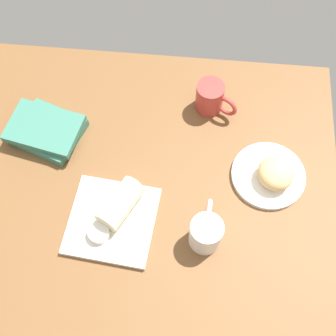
{
  "coord_description": "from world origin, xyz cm",
  "views": [
    {
      "loc": [
        -13.25,
        51.18,
        117.36
      ],
      "look_at": [
        -8.07,
        -3.69,
        7.0
      ],
      "focal_mm": 48.6,
      "sensor_mm": 36.0,
      "label": 1
    }
  ],
  "objects_px": {
    "sauce_cup": "(99,233)",
    "breakfast_wrap": "(120,204)",
    "coffee_mug": "(211,98)",
    "scone_pastry": "(275,174)",
    "square_plate": "(112,221)",
    "second_mug": "(206,232)",
    "round_plate": "(268,175)",
    "book_stack": "(47,130)"
  },
  "relations": [
    {
      "from": "breakfast_wrap",
      "to": "coffee_mug",
      "type": "xyz_separation_m",
      "value": [
        -0.22,
        -0.35,
        0.0
      ]
    },
    {
      "from": "coffee_mug",
      "to": "scone_pastry",
      "type": "bearing_deg",
      "value": 129.04
    },
    {
      "from": "round_plate",
      "to": "second_mug",
      "type": "relative_size",
      "value": 1.51
    },
    {
      "from": "round_plate",
      "to": "breakfast_wrap",
      "type": "bearing_deg",
      "value": 19.56
    },
    {
      "from": "round_plate",
      "to": "book_stack",
      "type": "xyz_separation_m",
      "value": [
        0.63,
        -0.07,
        0.02
      ]
    },
    {
      "from": "book_stack",
      "to": "sauce_cup",
      "type": "bearing_deg",
      "value": 124.25
    },
    {
      "from": "sauce_cup",
      "to": "second_mug",
      "type": "xyz_separation_m",
      "value": [
        -0.27,
        -0.02,
        0.02
      ]
    },
    {
      "from": "round_plate",
      "to": "scone_pastry",
      "type": "bearing_deg",
      "value": 134.06
    },
    {
      "from": "second_mug",
      "to": "book_stack",
      "type": "bearing_deg",
      "value": -29.84
    },
    {
      "from": "breakfast_wrap",
      "to": "sauce_cup",
      "type": "bearing_deg",
      "value": -93.74
    },
    {
      "from": "breakfast_wrap",
      "to": "book_stack",
      "type": "bearing_deg",
      "value": 166.11
    },
    {
      "from": "square_plate",
      "to": "round_plate",
      "type": "bearing_deg",
      "value": -157.16
    },
    {
      "from": "square_plate",
      "to": "second_mug",
      "type": "distance_m",
      "value": 0.25
    },
    {
      "from": "round_plate",
      "to": "coffee_mug",
      "type": "xyz_separation_m",
      "value": [
        0.17,
        -0.21,
        0.04
      ]
    },
    {
      "from": "scone_pastry",
      "to": "book_stack",
      "type": "height_order",
      "value": "scone_pastry"
    },
    {
      "from": "scone_pastry",
      "to": "sauce_cup",
      "type": "relative_size",
      "value": 1.82
    },
    {
      "from": "sauce_cup",
      "to": "coffee_mug",
      "type": "relative_size",
      "value": 0.45
    },
    {
      "from": "scone_pastry",
      "to": "square_plate",
      "type": "xyz_separation_m",
      "value": [
        0.42,
        0.16,
        -0.04
      ]
    },
    {
      "from": "sauce_cup",
      "to": "second_mug",
      "type": "relative_size",
      "value": 0.41
    },
    {
      "from": "round_plate",
      "to": "book_stack",
      "type": "relative_size",
      "value": 0.9
    },
    {
      "from": "scone_pastry",
      "to": "second_mug",
      "type": "height_order",
      "value": "second_mug"
    },
    {
      "from": "round_plate",
      "to": "breakfast_wrap",
      "type": "height_order",
      "value": "breakfast_wrap"
    },
    {
      "from": "round_plate",
      "to": "second_mug",
      "type": "distance_m",
      "value": 0.26
    },
    {
      "from": "scone_pastry",
      "to": "square_plate",
      "type": "bearing_deg",
      "value": 20.81
    },
    {
      "from": "square_plate",
      "to": "breakfast_wrap",
      "type": "xyz_separation_m",
      "value": [
        -0.02,
        -0.03,
        0.04
      ]
    },
    {
      "from": "sauce_cup",
      "to": "breakfast_wrap",
      "type": "xyz_separation_m",
      "value": [
        -0.05,
        -0.08,
        0.02
      ]
    },
    {
      "from": "sauce_cup",
      "to": "book_stack",
      "type": "xyz_separation_m",
      "value": [
        0.2,
        -0.29,
        -0.0
      ]
    },
    {
      "from": "square_plate",
      "to": "second_mug",
      "type": "bearing_deg",
      "value": 174.96
    },
    {
      "from": "round_plate",
      "to": "second_mug",
      "type": "xyz_separation_m",
      "value": [
        0.16,
        0.19,
        0.04
      ]
    },
    {
      "from": "breakfast_wrap",
      "to": "square_plate",
      "type": "bearing_deg",
      "value": -93.74
    },
    {
      "from": "square_plate",
      "to": "book_stack",
      "type": "height_order",
      "value": "book_stack"
    },
    {
      "from": "book_stack",
      "to": "scone_pastry",
      "type": "bearing_deg",
      "value": 172.31
    },
    {
      "from": "scone_pastry",
      "to": "second_mug",
      "type": "relative_size",
      "value": 0.74
    },
    {
      "from": "sauce_cup",
      "to": "square_plate",
      "type": "bearing_deg",
      "value": -120.98
    },
    {
      "from": "book_stack",
      "to": "coffee_mug",
      "type": "bearing_deg",
      "value": -162.96
    },
    {
      "from": "round_plate",
      "to": "breakfast_wrap",
      "type": "distance_m",
      "value": 0.41
    },
    {
      "from": "sauce_cup",
      "to": "breakfast_wrap",
      "type": "bearing_deg",
      "value": -120.98
    },
    {
      "from": "square_plate",
      "to": "coffee_mug",
      "type": "xyz_separation_m",
      "value": [
        -0.24,
        -0.39,
        0.04
      ]
    },
    {
      "from": "coffee_mug",
      "to": "square_plate",
      "type": "bearing_deg",
      "value": 58.63
    },
    {
      "from": "round_plate",
      "to": "square_plate",
      "type": "relative_size",
      "value": 0.92
    },
    {
      "from": "scone_pastry",
      "to": "book_stack",
      "type": "xyz_separation_m",
      "value": [
        0.64,
        -0.09,
        -0.02
      ]
    },
    {
      "from": "sauce_cup",
      "to": "book_stack",
      "type": "bearing_deg",
      "value": -55.75
    }
  ]
}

